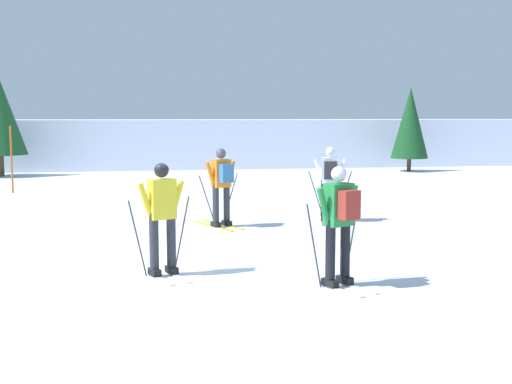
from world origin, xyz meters
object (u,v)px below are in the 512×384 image
skier_orange (222,183)px  skier_yellow (162,216)px  trail_marker_pole (12,160)px  skier_green (339,220)px  conifer_far_left (410,123)px  skier_white (330,180)px

skier_orange → skier_yellow: bearing=-108.6°
skier_orange → trail_marker_pole: bearing=127.9°
skier_orange → skier_yellow: (-1.40, -4.15, -0.04)m
skier_green → conifer_far_left: 20.16m
skier_green → trail_marker_pole: 14.29m
skier_green → trail_marker_pole: (-6.75, 12.59, 0.10)m
skier_yellow → conifer_far_left: 20.42m
skier_green → trail_marker_pole: trail_marker_pole is taller
trail_marker_pole → conifer_far_left: bearing=19.6°
skier_green → skier_orange: 5.33m
skier_orange → skier_yellow: size_ratio=1.00×
trail_marker_pole → conifer_far_left: size_ratio=0.58×
skier_green → skier_orange: bearing=101.1°
skier_green → trail_marker_pole: bearing=118.2°
skier_yellow → conifer_far_left: bearing=56.7°
conifer_far_left → trail_marker_pole: bearing=-160.4°
skier_green → skier_yellow: size_ratio=1.00×
skier_yellow → trail_marker_pole: (-4.32, 11.51, 0.14)m
skier_yellow → skier_white: size_ratio=1.00×
skier_white → trail_marker_pole: trail_marker_pole is taller
skier_orange → trail_marker_pole: trail_marker_pole is taller
skier_white → conifer_far_left: bearing=59.9°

